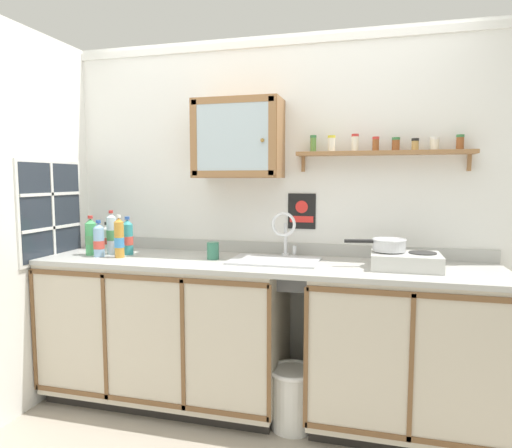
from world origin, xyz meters
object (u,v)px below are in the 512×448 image
Objects in this scene: sink at (275,266)px; hot_plate_stove at (406,261)px; bottle_juice_amber_3 at (119,239)px; saucepan at (388,244)px; mug at (213,251)px; bottle_opaque_white_4 at (107,239)px; warning_sign at (302,211)px; bottle_detergent_teal_5 at (128,238)px; wall_cabinet at (238,139)px; trash_bin at (293,396)px; bottle_water_blue_2 at (99,241)px; bottle_soda_green_1 at (91,237)px; bottle_water_clear_0 at (112,234)px.

hot_plate_stove is (0.77, -0.04, 0.08)m from sink.
hot_plate_stove is at bearing 2.81° from bottle_juice_amber_3.
saucepan is 1.07m from mug.
bottle_opaque_white_4 is 0.89× the size of warning_sign.
sink is at bearing 7.29° from bottle_juice_amber_3.
bottle_detergent_teal_5 is 1.18m from warning_sign.
wall_cabinet reaches higher than saucepan.
mug is 0.21× the size of wall_cabinet.
hot_plate_stove reaches higher than trash_bin.
bottle_detergent_teal_5 is (0.14, 0.12, 0.01)m from bottle_water_blue_2.
bottle_juice_amber_3 is at bearing -41.06° from bottle_opaque_white_4.
bottle_juice_amber_3 is at bearing -9.98° from bottle_soda_green_1.
saucepan is at bearing 0.63° from mug.
bottle_water_clear_0 is at bearing -168.46° from wall_cabinet.
bottle_opaque_white_4 is at bearing 177.32° from hot_plate_stove.
bottle_detergent_teal_5 reaches higher than trash_bin.
bottle_juice_amber_3 is 1.01m from wall_cabinet.
trash_bin is at bearing -9.61° from bottle_opaque_white_4.
bottle_juice_amber_3 reaches higher than mug.
bottle_water_clear_0 is 1.57m from trash_bin.
bottle_opaque_white_4 is at bearing 174.15° from mug.
trash_bin is at bearing -163.10° from saucepan.
hot_plate_stove is 0.76m from warning_sign.
hot_plate_stove is 1.16m from mug.
bottle_water_blue_2 is 0.15m from bottle_juice_amber_3.
bottle_water_clear_0 is 1.12× the size of bottle_soda_green_1.
bottle_opaque_white_4 is (0.03, 0.14, -0.03)m from bottle_soda_green_1.
bottle_water_blue_2 is at bearing -72.39° from bottle_opaque_white_4.
wall_cabinet is 0.64m from warning_sign.
warning_sign reaches higher than mug.
sink is 2.10× the size of bottle_detergent_teal_5.
hot_plate_stove is at bearing -0.45° from mug.
trash_bin is (0.03, -0.46, -1.06)m from warning_sign.
wall_cabinet reaches higher than bottle_detergent_teal_5.
hot_plate_stove is 1.81× the size of bottle_opaque_white_4.
mug is at bearing -179.37° from saucepan.
bottle_water_clear_0 reaches higher than saucepan.
bottle_soda_green_1 reaches higher than bottle_opaque_white_4.
bottle_water_clear_0 is 0.52× the size of wall_cabinet.
bottle_water_blue_2 is at bearing -177.29° from hot_plate_stove.
warning_sign is (1.13, 0.29, 0.18)m from bottle_detergent_teal_5.
bottle_juice_amber_3 is at bearing -159.07° from wall_cabinet.
hot_plate_stove is 1.09× the size of saucepan.
bottle_juice_amber_3 reaches higher than bottle_soda_green_1.
bottle_detergent_teal_5 is at bearing -165.45° from warning_sign.
bottle_water_blue_2 is 1.35m from warning_sign.
warning_sign is (0.12, 0.28, 0.33)m from sink.
bottle_opaque_white_4 is at bearing 161.74° from bottle_detergent_teal_5.
trash_bin is (-0.62, -0.14, -0.82)m from hot_plate_stove.
bottle_opaque_white_4 is (-1.98, 0.09, 0.05)m from hot_plate_stove.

